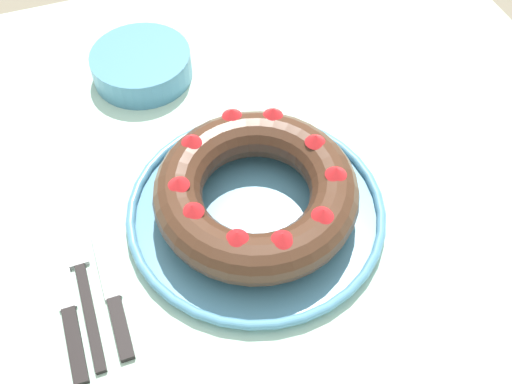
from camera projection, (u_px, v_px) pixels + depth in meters
The scene contains 7 objects.
dining_table at pixel (246, 271), 0.83m from camera, with size 1.16×1.16×0.72m.
serving_dish at pixel (256, 211), 0.77m from camera, with size 0.33×0.33×0.02m.
bundt_cake at pixel (256, 192), 0.74m from camera, with size 0.26×0.26×0.07m.
fork at pixel (84, 285), 0.72m from camera, with size 0.02×0.20×0.01m.
serving_knife at pixel (69, 312), 0.70m from camera, with size 0.02×0.21×0.01m.
cake_knife at pixel (114, 301), 0.70m from camera, with size 0.02×0.18×0.01m.
side_bowl at pixel (142, 65), 0.93m from camera, with size 0.15×0.15×0.04m, color #518EB2.
Camera 1 is at (-0.13, -0.40, 1.36)m, focal length 42.00 mm.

